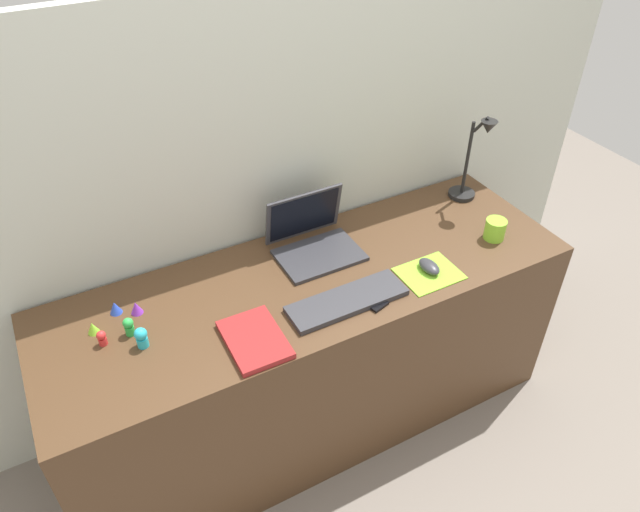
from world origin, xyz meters
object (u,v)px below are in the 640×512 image
Objects in this scene: keyboard at (347,301)px; notebook_pad at (255,339)px; cell_phone at (368,298)px; toy_figurine_blue at (115,308)px; mouse at (429,266)px; toy_figurine_lime at (93,328)px; laptop at (312,237)px; desk_lamp at (473,162)px; toy_figurine_red at (102,338)px; toy_figurine_green at (129,326)px; toy_figurine_purple at (136,308)px; toy_figurine_cyan at (141,337)px; coffee_mug at (495,229)px.

notebook_pad is (-0.34, -0.02, 0.00)m from keyboard.
toy_figurine_blue is (-0.76, 0.34, 0.02)m from cell_phone.
cell_phone is 2.89× the size of toy_figurine_blue.
mouse is 2.35× the size of toy_figurine_lime.
laptop is at bearing -0.08° from toy_figurine_blue.
desk_lamp reaches higher than toy_figurine_red.
desk_lamp is at bearing 4.43° from toy_figurine_green.
toy_figurine_purple is (-1.38, -0.02, -0.16)m from desk_lamp.
toy_figurine_green reaches higher than toy_figurine_lime.
keyboard is 1.06× the size of desk_lamp.
toy_figurine_cyan is (-0.72, 0.15, 0.03)m from cell_phone.
mouse is at bearing 2.94° from notebook_pad.
toy_figurine_green is (-0.71, -0.12, -0.02)m from laptop.
toy_figurine_lime is 0.07m from toy_figurine_red.
mouse is 0.54m from desk_lamp.
cell_phone is 2.46× the size of toy_figurine_red.
toy_figurine_blue is 0.12m from toy_figurine_green.
mouse is 0.68m from notebook_pad.
coffee_mug is (0.34, 0.04, 0.02)m from mouse.
toy_figurine_red is 0.74× the size of toy_figurine_cyan.
toy_figurine_blue is 0.07m from toy_figurine_purple.
desk_lamp is (0.68, 0.33, 0.17)m from cell_phone.
toy_figurine_lime is (-1.11, 0.25, -0.00)m from mouse.
toy_figurine_red reaches higher than mouse.
keyboard is 0.70m from toy_figurine_green.
coffee_mug is at bearing -9.04° from cell_phone.
notebook_pad is 1.02m from coffee_mug.
mouse is 0.34m from coffee_mug.
toy_figurine_cyan is at bearing -97.92° from toy_figurine_purple.
coffee_mug reaches higher than toy_figurine_lime.
toy_figurine_cyan is at bearing 176.51° from coffee_mug.
toy_figurine_purple is (-0.66, -0.03, -0.03)m from laptop.
toy_figurine_lime is 0.58× the size of toy_figurine_cyan.
notebook_pad is (-1.10, -0.33, -0.17)m from desk_lamp.
toy_figurine_red is at bearing 148.41° from toy_figurine_cyan.
toy_figurine_red is (-1.09, 0.19, 0.01)m from mouse.
keyboard is 0.78m from toy_figurine_red.
toy_figurine_green is (-0.74, 0.22, 0.03)m from cell_phone.
toy_figurine_cyan is (-0.65, 0.13, 0.03)m from keyboard.
toy_figurine_red is at bearing -178.07° from toy_figurine_green.
toy_figurine_purple is at bearing 82.08° from toy_figurine_cyan.
desk_lamp is 8.69× the size of toy_figurine_blue.
laptop is at bearing 15.24° from toy_figurine_cyan.
laptop reaches higher than toy_figurine_red.
desk_lamp reaches higher than keyboard.
toy_figurine_purple is 0.62× the size of toy_figurine_cyan.
laptop is 0.43m from mouse.
toy_figurine_blue is 0.19m from toy_figurine_cyan.
toy_figurine_lime reaches higher than mouse.
toy_figurine_lime reaches higher than notebook_pad.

